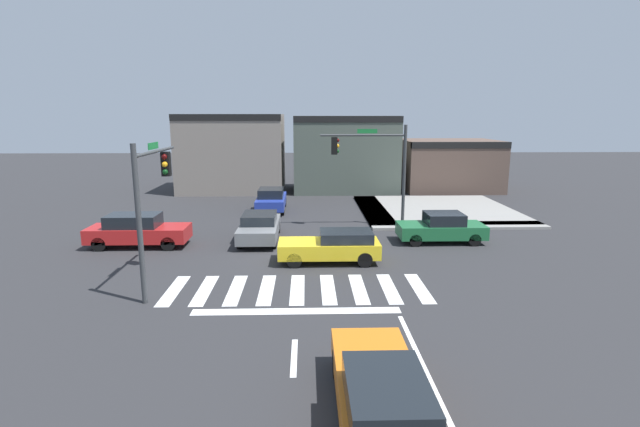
{
  "coord_description": "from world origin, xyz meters",
  "views": [
    {
      "loc": [
        0.35,
        -21.03,
        6.26
      ],
      "look_at": [
        0.98,
        0.65,
        1.76
      ],
      "focal_mm": 26.73,
      "sensor_mm": 36.0,
      "label": 1
    }
  ],
  "objects_px": {
    "traffic_signal_southwest": "(152,188)",
    "car_yellow": "(333,246)",
    "car_blue": "(271,199)",
    "car_orange": "(380,392)",
    "car_red": "(137,230)",
    "car_green": "(441,228)",
    "traffic_signal_northeast": "(374,159)",
    "car_gray": "(260,227)"
  },
  "relations": [
    {
      "from": "traffic_signal_southwest",
      "to": "car_yellow",
      "type": "height_order",
      "value": "traffic_signal_southwest"
    },
    {
      "from": "car_yellow",
      "to": "car_blue",
      "type": "bearing_deg",
      "value": -73.09
    },
    {
      "from": "traffic_signal_southwest",
      "to": "car_orange",
      "type": "xyz_separation_m",
      "value": [
        6.99,
        -8.28,
        -2.97
      ]
    },
    {
      "from": "car_orange",
      "to": "car_red",
      "type": "relative_size",
      "value": 0.98
    },
    {
      "from": "car_red",
      "to": "car_green",
      "type": "relative_size",
      "value": 1.11
    },
    {
      "from": "car_red",
      "to": "car_yellow",
      "type": "xyz_separation_m",
      "value": [
        9.3,
        -2.77,
        -0.09
      ]
    },
    {
      "from": "car_orange",
      "to": "car_green",
      "type": "distance_m",
      "value": 15.22
    },
    {
      "from": "car_blue",
      "to": "traffic_signal_northeast",
      "type": "bearing_deg",
      "value": 51.53
    },
    {
      "from": "traffic_signal_southwest",
      "to": "car_green",
      "type": "distance_m",
      "value": 13.97
    },
    {
      "from": "car_blue",
      "to": "car_gray",
      "type": "xyz_separation_m",
      "value": [
        -0.06,
        -7.59,
        -0.06
      ]
    },
    {
      "from": "traffic_signal_southwest",
      "to": "car_red",
      "type": "xyz_separation_m",
      "value": [
        -2.67,
        5.59,
        -2.91
      ]
    },
    {
      "from": "traffic_signal_northeast",
      "to": "car_green",
      "type": "bearing_deg",
      "value": 131.72
    },
    {
      "from": "traffic_signal_southwest",
      "to": "car_gray",
      "type": "bearing_deg",
      "value": -25.19
    },
    {
      "from": "car_yellow",
      "to": "car_green",
      "type": "relative_size",
      "value": 1.02
    },
    {
      "from": "car_red",
      "to": "car_blue",
      "type": "bearing_deg",
      "value": 55.85
    },
    {
      "from": "traffic_signal_southwest",
      "to": "car_orange",
      "type": "relative_size",
      "value": 1.16
    },
    {
      "from": "traffic_signal_northeast",
      "to": "car_gray",
      "type": "distance_m",
      "value": 7.44
    },
    {
      "from": "car_red",
      "to": "car_gray",
      "type": "height_order",
      "value": "car_red"
    },
    {
      "from": "car_yellow",
      "to": "car_gray",
      "type": "height_order",
      "value": "car_gray"
    },
    {
      "from": "car_orange",
      "to": "car_green",
      "type": "relative_size",
      "value": 1.09
    },
    {
      "from": "car_gray",
      "to": "car_yellow",
      "type": "bearing_deg",
      "value": 42.85
    },
    {
      "from": "car_green",
      "to": "car_blue",
      "type": "bearing_deg",
      "value": 137.92
    },
    {
      "from": "car_orange",
      "to": "car_blue",
      "type": "distance_m",
      "value": 22.81
    },
    {
      "from": "traffic_signal_southwest",
      "to": "traffic_signal_northeast",
      "type": "bearing_deg",
      "value": -44.59
    },
    {
      "from": "car_green",
      "to": "traffic_signal_northeast",
      "type": "bearing_deg",
      "value": 131.72
    },
    {
      "from": "car_orange",
      "to": "car_green",
      "type": "xyz_separation_m",
      "value": [
        5.27,
        14.28,
        -0.02
      ]
    },
    {
      "from": "traffic_signal_northeast",
      "to": "car_gray",
      "type": "xyz_separation_m",
      "value": [
        -6.13,
        -2.76,
        -3.18
      ]
    },
    {
      "from": "car_yellow",
      "to": "car_gray",
      "type": "distance_m",
      "value": 5.17
    },
    {
      "from": "car_orange",
      "to": "traffic_signal_northeast",
      "type": "bearing_deg",
      "value": -7.29
    },
    {
      "from": "car_gray",
      "to": "car_red",
      "type": "bearing_deg",
      "value": -79.98
    },
    {
      "from": "traffic_signal_northeast",
      "to": "car_orange",
      "type": "xyz_separation_m",
      "value": [
        -2.26,
        -17.66,
        -3.15
      ]
    },
    {
      "from": "car_yellow",
      "to": "car_green",
      "type": "height_order",
      "value": "car_green"
    },
    {
      "from": "car_green",
      "to": "car_orange",
      "type": "bearing_deg",
      "value": -110.26
    },
    {
      "from": "car_red",
      "to": "car_yellow",
      "type": "height_order",
      "value": "car_red"
    },
    {
      "from": "car_green",
      "to": "car_gray",
      "type": "xyz_separation_m",
      "value": [
        -9.15,
        0.62,
        -0.02
      ]
    },
    {
      "from": "traffic_signal_northeast",
      "to": "car_red",
      "type": "bearing_deg",
      "value": 17.61
    },
    {
      "from": "car_orange",
      "to": "car_green",
      "type": "bearing_deg",
      "value": -20.26
    },
    {
      "from": "car_orange",
      "to": "car_gray",
      "type": "height_order",
      "value": "car_orange"
    },
    {
      "from": "car_orange",
      "to": "car_red",
      "type": "bearing_deg",
      "value": 34.84
    },
    {
      "from": "traffic_signal_southwest",
      "to": "car_orange",
      "type": "bearing_deg",
      "value": -139.84
    },
    {
      "from": "traffic_signal_southwest",
      "to": "car_gray",
      "type": "xyz_separation_m",
      "value": [
        3.11,
        6.62,
        -3.0
      ]
    },
    {
      "from": "traffic_signal_northeast",
      "to": "car_yellow",
      "type": "relative_size",
      "value": 1.32
    }
  ]
}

